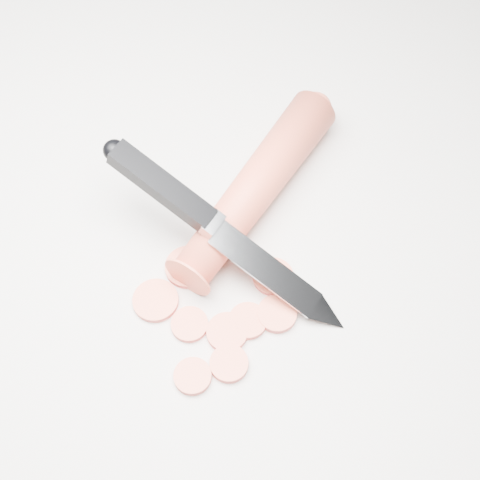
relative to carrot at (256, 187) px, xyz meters
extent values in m
plane|color=beige|center=(-0.05, -0.04, -0.02)|extent=(2.40, 2.40, 0.00)
cylinder|color=#E34A31|center=(0.00, 0.00, 0.00)|extent=(0.17, 0.19, 0.04)
cylinder|color=#F06041|center=(-0.10, -0.09, -0.02)|extent=(0.04, 0.04, 0.01)
cylinder|color=#F06041|center=(-0.07, -0.16, -0.02)|extent=(0.03, 0.03, 0.01)
cylinder|color=#F06041|center=(0.00, -0.12, -0.02)|extent=(0.03, 0.03, 0.01)
cylinder|color=#F06041|center=(-0.07, -0.12, -0.02)|extent=(0.03, 0.03, 0.01)
cylinder|color=#F06041|center=(0.01, -0.08, -0.02)|extent=(0.04, 0.04, 0.01)
cylinder|color=#F06041|center=(-0.07, -0.06, -0.02)|extent=(0.04, 0.04, 0.01)
cylinder|color=#F06041|center=(-0.02, -0.12, -0.02)|extent=(0.03, 0.03, 0.01)
cylinder|color=#F06041|center=(-0.04, -0.15, -0.02)|extent=(0.03, 0.03, 0.01)
cylinder|color=#F06041|center=(-0.04, -0.13, -0.02)|extent=(0.03, 0.03, 0.01)
camera|label=1|loc=(-0.05, -0.33, 0.50)|focal=50.00mm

